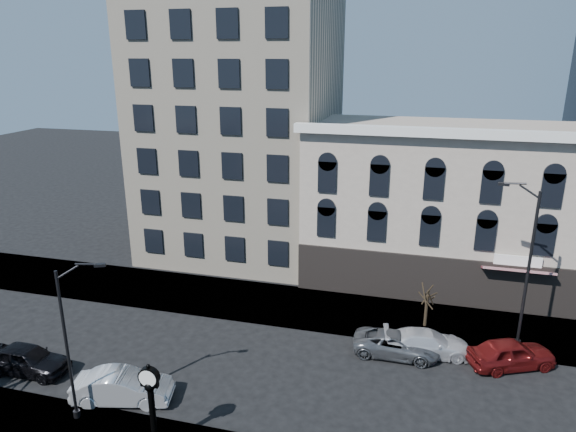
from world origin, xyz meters
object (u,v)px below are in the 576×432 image
(street_lamp_near, at_px, (74,302))
(car_near_a, at_px, (27,359))
(car_near_b, at_px, (123,387))
(street_clock, at_px, (152,411))

(street_lamp_near, distance_m, car_near_a, 8.23)
(car_near_a, distance_m, car_near_b, 6.57)
(car_near_a, bearing_deg, car_near_b, -98.53)
(street_clock, height_order, car_near_a, street_clock)
(street_clock, bearing_deg, car_near_b, 137.85)
(street_clock, bearing_deg, street_lamp_near, 162.21)
(street_clock, xyz_separation_m, car_near_a, (-9.79, 3.54, -1.27))
(street_clock, height_order, street_lamp_near, street_lamp_near)
(street_clock, distance_m, car_near_b, 4.42)
(street_clock, height_order, car_near_b, street_clock)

